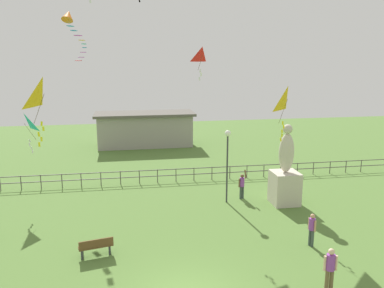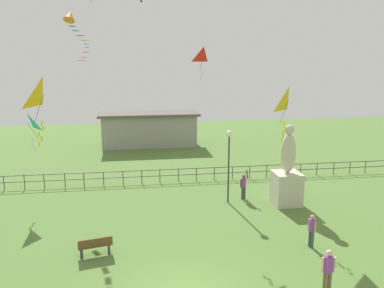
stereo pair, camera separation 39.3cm
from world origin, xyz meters
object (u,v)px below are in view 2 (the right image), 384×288
(person_0, at_px, (244,185))
(person_2, at_px, (312,229))
(statue_monument, at_px, (287,178))
(person_3, at_px, (328,268))
(kite_4, at_px, (204,57))
(lamppost, at_px, (229,151))
(kite_3, at_px, (27,124))
(kite_0, at_px, (288,101))
(park_bench, at_px, (95,246))
(kite_2, at_px, (44,95))
(streamer_kite, at_px, (72,20))

(person_0, height_order, person_2, person_0)
(statue_monument, xyz_separation_m, person_0, (-2.28, 1.21, -0.68))
(person_3, distance_m, kite_4, 12.80)
(lamppost, height_order, kite_3, kite_3)
(lamppost, bearing_deg, kite_0, -48.96)
(kite_4, bearing_deg, kite_3, 169.35)
(park_bench, bearing_deg, kite_2, 161.45)
(person_0, xyz_separation_m, kite_0, (1.33, -3.19, 5.51))
(person_0, relative_size, streamer_kite, 0.36)
(kite_3, bearing_deg, kite_0, -18.38)
(person_0, distance_m, kite_2, 13.13)
(kite_0, relative_size, kite_2, 1.01)
(statue_monument, bearing_deg, kite_0, -115.74)
(kite_0, bearing_deg, person_3, -97.86)
(lamppost, relative_size, streamer_kite, 0.86)
(kite_2, bearing_deg, streamer_kite, 83.53)
(person_2, distance_m, streamer_kite, 16.05)
(kite_0, bearing_deg, person_0, 112.54)
(park_bench, bearing_deg, kite_3, 119.88)
(kite_0, bearing_deg, park_bench, -164.08)
(person_3, relative_size, kite_2, 0.60)
(kite_3, bearing_deg, kite_4, -10.65)
(statue_monument, height_order, kite_4, kite_4)
(streamer_kite, bearing_deg, person_2, -30.82)
(park_bench, distance_m, kite_0, 11.80)
(kite_4, bearing_deg, person_0, 9.08)
(park_bench, bearing_deg, kite_0, 15.92)
(statue_monument, relative_size, person_0, 2.61)
(lamppost, distance_m, kite_3, 11.93)
(kite_2, bearing_deg, person_3, -24.54)
(person_3, bearing_deg, kite_3, 138.21)
(kite_0, distance_m, kite_4, 5.31)
(person_2, relative_size, kite_3, 0.67)
(person_0, bearing_deg, statue_monument, -27.85)
(park_bench, xyz_separation_m, streamer_kite, (-1.20, 5.92, 10.06))
(kite_3, height_order, kite_4, kite_4)
(person_3, bearing_deg, statue_monument, 77.93)
(person_0, relative_size, person_3, 1.06)
(lamppost, relative_size, park_bench, 2.86)
(lamppost, height_order, person_3, lamppost)
(kite_2, bearing_deg, person_0, 27.68)
(kite_4, bearing_deg, kite_0, -35.05)
(lamppost, height_order, park_bench, lamppost)
(park_bench, relative_size, person_3, 0.89)
(statue_monument, distance_m, person_3, 9.25)
(statue_monument, relative_size, kite_2, 1.67)
(statue_monument, distance_m, lamppost, 3.82)
(kite_0, height_order, kite_2, kite_2)
(person_2, xyz_separation_m, kite_3, (-14.13, 8.14, 3.89))
(person_3, bearing_deg, lamppost, 98.34)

